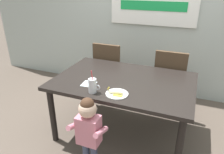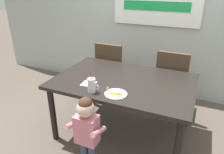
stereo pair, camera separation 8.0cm
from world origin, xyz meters
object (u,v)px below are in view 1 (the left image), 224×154
dining_chair_left (109,69)px  snack_plate (117,94)px  dining_chair_right (170,78)px  paper_napkin (89,84)px  milk_cup (93,86)px  peeled_banana (116,92)px  dining_table (124,86)px  toddler_standing (88,127)px

dining_chair_left → snack_plate: (0.54, -1.09, 0.21)m
dining_chair_right → snack_plate: bearing=69.7°
snack_plate → paper_napkin: (-0.37, 0.11, -0.00)m
milk_cup → peeled_banana: bearing=8.2°
peeled_banana → paper_napkin: bearing=162.1°
dining_table → snack_plate: snack_plate is taller
peeled_banana → dining_table: bearing=96.7°
dining_chair_left → dining_chair_right: size_ratio=1.00×
peeled_banana → milk_cup: bearing=-171.8°
milk_cup → peeled_banana: 0.25m
dining_table → paper_napkin: (-0.32, -0.26, 0.09)m
dining_chair_left → peeled_banana: size_ratio=5.52×
dining_chair_right → toddler_standing: (-0.56, -1.40, -0.02)m
toddler_standing → paper_napkin: 0.52m
snack_plate → dining_table: bearing=98.1°
snack_plate → toddler_standing: bearing=-117.6°
toddler_standing → paper_napkin: toddler_standing is taller
paper_napkin → dining_chair_right: bearing=51.6°
snack_plate → peeled_banana: bearing=-117.8°
snack_plate → peeled_banana: size_ratio=1.32×
dining_chair_left → dining_chair_right: (0.93, -0.01, 0.00)m
dining_table → paper_napkin: paper_napkin is taller
dining_table → peeled_banana: size_ratio=9.18×
dining_table → peeled_banana: 0.40m
dining_table → dining_chair_left: bearing=123.9°
toddler_standing → dining_chair_right: bearing=68.0°
dining_chair_left → toddler_standing: bearing=104.7°
toddler_standing → milk_cup: size_ratio=3.33×
peeled_banana → paper_napkin: size_ratio=1.16×
dining_chair_left → milk_cup: milk_cup is taller
milk_cup → peeled_banana: size_ratio=1.45×
milk_cup → paper_napkin: size_ratio=1.68×
peeled_banana → snack_plate: bearing=62.2°
toddler_standing → snack_plate: bearing=62.4°
dining_chair_left → peeled_banana: dining_chair_left is taller
dining_chair_right → peeled_banana: dining_chair_right is taller
dining_chair_left → dining_chair_right: bearing=179.3°
dining_table → snack_plate: bearing=-81.9°
dining_chair_left → peeled_banana: 1.24m
toddler_standing → milk_cup: bearing=106.6°
paper_napkin → snack_plate: bearing=-15.7°
toddler_standing → peeled_banana: size_ratio=4.82×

